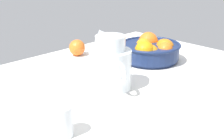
{
  "coord_description": "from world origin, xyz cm",
  "views": [
    {
      "loc": [
        -65.94,
        -72.96,
        43.24
      ],
      "look_at": [
        2.05,
        -3.94,
        7.03
      ],
      "focal_mm": 49.59,
      "sensor_mm": 36.0,
      "label": 1
    }
  ],
  "objects_px": {
    "juice_pitcher": "(110,68)",
    "loose_orange_1": "(77,48)",
    "juice_glass": "(62,123)",
    "fruit_bowl": "(151,50)"
  },
  "relations": [
    {
      "from": "fruit_bowl",
      "to": "juice_pitcher",
      "type": "bearing_deg",
      "value": -165.45
    },
    {
      "from": "loose_orange_1",
      "to": "juice_glass",
      "type": "bearing_deg",
      "value": -131.84
    },
    {
      "from": "juice_pitcher",
      "to": "juice_glass",
      "type": "bearing_deg",
      "value": -156.55
    },
    {
      "from": "juice_pitcher",
      "to": "juice_glass",
      "type": "xyz_separation_m",
      "value": [
        -0.3,
        -0.13,
        -0.04
      ]
    },
    {
      "from": "juice_pitcher",
      "to": "loose_orange_1",
      "type": "relative_size",
      "value": 2.61
    },
    {
      "from": "juice_pitcher",
      "to": "loose_orange_1",
      "type": "height_order",
      "value": "juice_pitcher"
    },
    {
      "from": "juice_glass",
      "to": "loose_orange_1",
      "type": "distance_m",
      "value": 0.67
    },
    {
      "from": "juice_pitcher",
      "to": "loose_orange_1",
      "type": "xyz_separation_m",
      "value": [
        0.15,
        0.37,
        -0.03
      ]
    },
    {
      "from": "fruit_bowl",
      "to": "juice_pitcher",
      "type": "height_order",
      "value": "juice_pitcher"
    },
    {
      "from": "fruit_bowl",
      "to": "loose_orange_1",
      "type": "bearing_deg",
      "value": 122.2
    }
  ]
}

